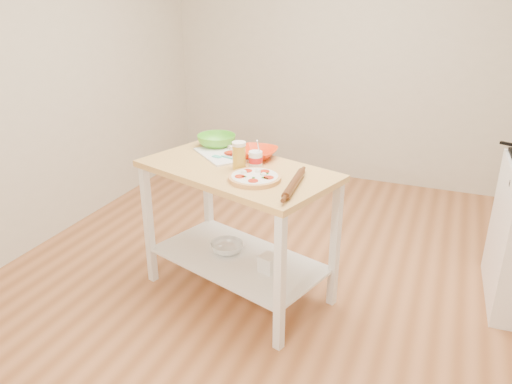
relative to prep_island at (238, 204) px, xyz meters
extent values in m
cube|color=#AB6A3F|center=(0.23, 0.21, -0.66)|extent=(4.00, 4.50, 0.02)
cube|color=beige|center=(0.23, 2.47, 0.70)|extent=(4.00, 0.02, 2.70)
cube|color=beige|center=(-1.78, 0.21, 0.70)|extent=(0.02, 4.50, 2.70)
cube|color=#DCAB5A|center=(0.00, 0.00, 0.23)|extent=(1.36, 1.00, 0.04)
cube|color=white|center=(0.00, 0.00, -0.40)|extent=(1.27, 0.92, 0.02)
cube|color=white|center=(-0.62, -0.10, -0.22)|extent=(0.06, 0.06, 0.86)
cube|color=white|center=(-0.45, 0.44, -0.22)|extent=(0.06, 0.06, 0.86)
cube|color=white|center=(0.45, -0.44, -0.22)|extent=(0.06, 0.06, 0.86)
cube|color=white|center=(0.62, 0.10, -0.22)|extent=(0.06, 0.06, 0.86)
cube|color=black|center=(1.58, 0.90, 0.32)|extent=(0.14, 0.08, 0.02)
cylinder|color=#EAAE63|center=(0.18, -0.15, 0.26)|extent=(0.31, 0.31, 0.02)
cylinder|color=#EAAE63|center=(0.18, -0.15, 0.27)|extent=(0.31, 0.31, 0.01)
cylinder|color=white|center=(0.18, -0.15, 0.27)|extent=(0.27, 0.27, 0.01)
cylinder|color=red|center=(0.27, -0.15, 0.28)|extent=(0.06, 0.06, 0.01)
cylinder|color=red|center=(0.21, -0.07, 0.28)|extent=(0.06, 0.06, 0.01)
cylinder|color=red|center=(0.11, -0.10, 0.28)|extent=(0.06, 0.06, 0.01)
cylinder|color=red|center=(0.11, -0.20, 0.28)|extent=(0.06, 0.06, 0.01)
cylinder|color=red|center=(0.21, -0.24, 0.28)|extent=(0.06, 0.06, 0.01)
sphere|color=white|center=(0.23, -0.13, 0.28)|extent=(0.04, 0.04, 0.04)
sphere|color=white|center=(0.17, -0.09, 0.28)|extent=(0.04, 0.04, 0.04)
sphere|color=white|center=(0.10, -0.13, 0.28)|extent=(0.04, 0.04, 0.04)
plane|color=#114E10|center=(0.26, -0.18, 0.28)|extent=(0.03, 0.03, 0.00)
plane|color=#114E10|center=(0.21, -0.12, 0.28)|extent=(0.04, 0.04, 0.00)
plane|color=#114E10|center=(0.16, -0.08, 0.28)|extent=(0.03, 0.03, 0.00)
plane|color=#114E10|center=(0.11, -0.13, 0.28)|extent=(0.03, 0.03, 0.00)
plane|color=#114E10|center=(0.13, -0.20, 0.28)|extent=(0.04, 0.04, 0.00)
plane|color=#114E10|center=(0.19, -0.20, 0.28)|extent=(0.03, 0.03, 0.00)
plane|color=#114E10|center=(0.24, -0.17, 0.28)|extent=(0.03, 0.03, 0.00)
plane|color=#114E10|center=(0.23, -0.10, 0.28)|extent=(0.04, 0.04, 0.00)
cube|color=white|center=(-0.18, 0.20, 0.26)|extent=(0.50, 0.49, 0.01)
cube|color=#F4EACC|center=(-0.22, 0.33, 0.27)|extent=(0.03, 0.03, 0.02)
cube|color=#F4EACC|center=(-0.20, 0.31, 0.27)|extent=(0.03, 0.03, 0.02)
cube|color=#F4EACC|center=(-0.17, 0.29, 0.27)|extent=(0.03, 0.03, 0.02)
cube|color=#F4EACC|center=(-0.20, 0.36, 0.27)|extent=(0.03, 0.03, 0.02)
cube|color=#F4EACC|center=(-0.18, 0.34, 0.27)|extent=(0.03, 0.03, 0.02)
cube|color=#F4EACC|center=(-0.15, 0.32, 0.27)|extent=(0.03, 0.03, 0.02)
cylinder|color=red|center=(-0.15, 0.21, 0.27)|extent=(0.07, 0.07, 0.01)
cylinder|color=red|center=(-0.14, 0.20, 0.27)|extent=(0.07, 0.07, 0.01)
cylinder|color=red|center=(-0.13, 0.19, 0.28)|extent=(0.07, 0.07, 0.01)
cube|color=#46C7B2|center=(-0.19, 0.11, 0.26)|extent=(0.07, 0.05, 0.01)
cylinder|color=#46C7B2|center=(-0.12, 0.11, 0.27)|extent=(0.10, 0.03, 0.01)
cube|color=silver|center=(-0.19, 0.36, 0.26)|extent=(0.18, 0.02, 0.00)
cube|color=black|center=(-0.32, 0.35, 0.27)|extent=(0.10, 0.02, 0.01)
imported|color=red|center=(0.04, 0.23, 0.28)|extent=(0.26, 0.26, 0.06)
imported|color=#58BE2D|center=(-0.31, 0.34, 0.29)|extent=(0.30, 0.30, 0.08)
cylinder|color=gold|center=(0.02, -0.01, 0.32)|extent=(0.08, 0.08, 0.15)
cylinder|color=white|center=(0.02, -0.01, 0.41)|extent=(0.09, 0.09, 0.02)
cylinder|color=white|center=(0.10, 0.05, 0.30)|extent=(0.08, 0.08, 0.10)
cylinder|color=red|center=(0.10, 0.05, 0.30)|extent=(0.09, 0.09, 0.04)
cylinder|color=silver|center=(0.12, 0.05, 0.38)|extent=(0.01, 0.05, 0.11)
cylinder|color=#562C13|center=(0.43, -0.18, 0.27)|extent=(0.08, 0.40, 0.05)
imported|color=silver|center=(-0.10, 0.04, -0.36)|extent=(0.24, 0.24, 0.07)
cube|color=white|center=(0.24, -0.08, -0.34)|extent=(0.13, 0.13, 0.11)
camera|label=1|loc=(1.21, -2.65, 1.30)|focal=35.00mm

